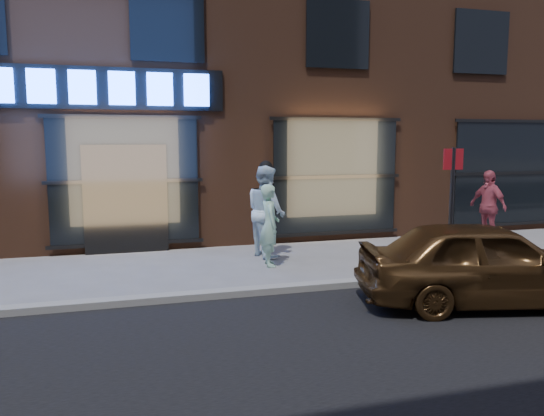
{
  "coord_description": "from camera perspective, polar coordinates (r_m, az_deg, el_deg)",
  "views": [
    {
      "loc": [
        -0.09,
        -8.14,
        2.53
      ],
      "look_at": [
        2.7,
        1.6,
        1.2
      ],
      "focal_mm": 35.0,
      "sensor_mm": 36.0,
      "label": 1
    }
  ],
  "objects": [
    {
      "name": "passerby",
      "position": [
        13.99,
        22.19,
        0.17
      ],
      "size": [
        0.63,
        1.1,
        1.77
      ],
      "primitive_type": "imported",
      "rotation": [
        0.0,
        0.0,
        -1.37
      ],
      "color": "#BB4D5E",
      "rests_on": "ground"
    },
    {
      "name": "man_cap",
      "position": [
        11.4,
        -0.65,
        -0.31
      ],
      "size": [
        0.93,
        1.09,
        1.97
      ],
      "primitive_type": "imported",
      "rotation": [
        0.0,
        0.0,
        1.78
      ],
      "color": "white",
      "rests_on": "ground"
    },
    {
      "name": "man_bowtie",
      "position": [
        10.53,
        -0.25,
        -1.87
      ],
      "size": [
        0.44,
        0.63,
        1.64
      ],
      "primitive_type": "imported",
      "rotation": [
        0.0,
        0.0,
        1.49
      ],
      "color": "#A1D4B0",
      "rests_on": "ground"
    },
    {
      "name": "ground",
      "position": [
        8.53,
        -14.86,
        -10.04
      ],
      "size": [
        90.0,
        90.0,
        0.0
      ],
      "primitive_type": "plane",
      "color": "slate",
      "rests_on": "ground"
    },
    {
      "name": "curb",
      "position": [
        8.51,
        -14.87,
        -9.65
      ],
      "size": [
        60.0,
        0.25,
        0.12
      ],
      "primitive_type": "cube",
      "color": "gray",
      "rests_on": "ground"
    },
    {
      "name": "gold_sedan",
      "position": [
        8.72,
        22.08,
        -5.48
      ],
      "size": [
        4.11,
        2.38,
        1.31
      ],
      "primitive_type": "imported",
      "rotation": [
        0.0,
        0.0,
        1.34
      ],
      "color": "brown",
      "rests_on": "ground"
    },
    {
      "name": "storefront_building",
      "position": [
        16.34,
        -16.12,
        16.41
      ],
      "size": [
        30.2,
        8.28,
        10.3
      ],
      "color": "#54301E",
      "rests_on": "ground"
    },
    {
      "name": "sign_post",
      "position": [
        10.14,
        18.75,
        0.88
      ],
      "size": [
        0.38,
        0.08,
        2.37
      ],
      "rotation": [
        0.0,
        0.0,
        -0.08
      ],
      "color": "#262628",
      "rests_on": "ground"
    }
  ]
}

